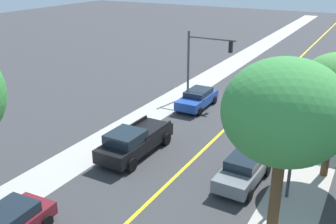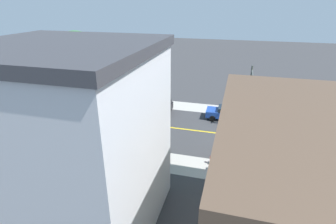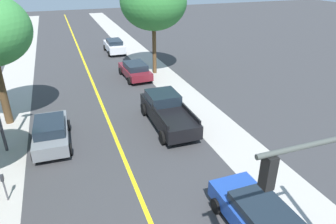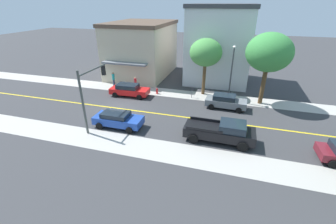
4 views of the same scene
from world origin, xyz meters
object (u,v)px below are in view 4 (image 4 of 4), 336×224
(traffic_light_mast, at_px, (90,88))
(pedestrian_red_shirt, at_px, (136,83))
(street_tree_left_far, at_px, (206,53))
(grey_sedan_left_curb, at_px, (225,101))
(parking_meter, at_px, (192,91))
(street_lamp, at_px, (232,68))
(street_tree_right_corner, at_px, (269,53))
(small_dog, at_px, (142,88))
(red_sedan_left_curb, at_px, (129,90))
(pedestrian_teal_shirt, at_px, (113,79))
(blue_sedan_right_curb, at_px, (118,119))
(black_pickup_truck, at_px, (221,131))
(fire_hydrant, at_px, (157,91))

(traffic_light_mast, bearing_deg, pedestrian_red_shirt, 2.27)
(street_tree_left_far, relative_size, grey_sedan_left_curb, 1.55)
(parking_meter, distance_m, street_lamp, 5.33)
(street_tree_right_corner, height_order, street_lamp, street_tree_right_corner)
(street_tree_left_far, distance_m, parking_meter, 4.78)
(parking_meter, bearing_deg, traffic_light_mast, -37.32)
(street_tree_left_far, xyz_separation_m, small_dog, (1.24, -7.87, -4.85))
(parking_meter, distance_m, pedestrian_red_shirt, 7.75)
(red_sedan_left_curb, distance_m, pedestrian_red_shirt, 2.32)
(street_tree_right_corner, distance_m, pedestrian_red_shirt, 16.37)
(street_tree_right_corner, bearing_deg, pedestrian_teal_shirt, -92.50)
(blue_sedan_right_curb, relative_size, grey_sedan_left_curb, 1.04)
(pedestrian_red_shirt, bearing_deg, street_lamp, 24.10)
(street_lamp, xyz_separation_m, red_sedan_left_curb, (2.02, -11.90, -3.15))
(parking_meter, height_order, black_pickup_truck, black_pickup_truck)
(fire_hydrant, xyz_separation_m, red_sedan_left_curb, (1.66, -3.08, 0.43))
(grey_sedan_left_curb, relative_size, black_pickup_truck, 0.76)
(street_tree_right_corner, bearing_deg, parking_meter, -85.65)
(grey_sedan_left_curb, bearing_deg, street_lamp, 86.84)
(parking_meter, relative_size, traffic_light_mast, 0.23)
(street_lamp, distance_m, red_sedan_left_curb, 12.48)
(parking_meter, bearing_deg, street_lamp, 95.78)
(pedestrian_teal_shirt, xyz_separation_m, small_dog, (0.97, 4.62, -0.66))
(street_lamp, xyz_separation_m, pedestrian_teal_shirt, (-1.00, -15.69, -2.95))
(traffic_light_mast, distance_m, small_dog, 10.65)
(parking_meter, bearing_deg, grey_sedan_left_curb, 64.73)
(traffic_light_mast, bearing_deg, red_sedan_left_curb, 1.92)
(parking_meter, xyz_separation_m, street_lamp, (-0.44, 4.33, 3.08))
(street_lamp, xyz_separation_m, blue_sedan_right_curb, (9.45, -9.57, -3.17))
(pedestrian_red_shirt, height_order, small_dog, pedestrian_red_shirt)
(street_tree_right_corner, xyz_separation_m, street_tree_left_far, (-1.11, -6.79, -0.60))
(fire_hydrant, height_order, blue_sedan_right_curb, blue_sedan_right_curb)
(small_dog, bearing_deg, pedestrian_red_shirt, -81.75)
(pedestrian_red_shirt, xyz_separation_m, pedestrian_teal_shirt, (-0.72, -3.64, 0.06))
(street_tree_left_far, xyz_separation_m, pedestrian_teal_shirt, (0.27, -12.49, -4.19))
(red_sedan_left_curb, relative_size, blue_sedan_right_curb, 1.06)
(street_lamp, bearing_deg, traffic_light_mast, -49.26)
(street_tree_left_far, xyz_separation_m, parking_meter, (1.71, -1.13, -4.32))
(traffic_light_mast, distance_m, grey_sedan_left_curb, 14.07)
(fire_hydrant, height_order, pedestrian_red_shirt, pedestrian_red_shirt)
(street_tree_left_far, xyz_separation_m, street_lamp, (1.28, 3.20, -1.24))
(grey_sedan_left_curb, xyz_separation_m, black_pickup_truck, (6.87, 0.10, 0.11))
(street_tree_right_corner, xyz_separation_m, parking_meter, (0.60, -7.92, -4.92))
(traffic_light_mast, height_order, black_pickup_truck, traffic_light_mast)
(red_sedan_left_curb, xyz_separation_m, pedestrian_red_shirt, (-2.31, -0.14, 0.14))
(street_tree_right_corner, bearing_deg, red_sedan_left_curb, -81.96)
(street_tree_right_corner, distance_m, pedestrian_teal_shirt, 19.88)
(fire_hydrant, xyz_separation_m, traffic_light_mast, (9.66, -2.81, 3.43))
(street_lamp, bearing_deg, blue_sedan_right_curb, -45.37)
(blue_sedan_right_curb, height_order, black_pickup_truck, black_pickup_truck)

